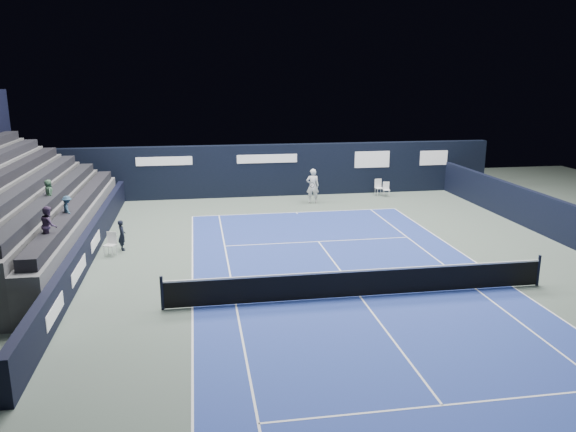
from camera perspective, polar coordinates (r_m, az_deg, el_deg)
name	(u,v)px	position (r m, az deg, el deg)	size (l,w,h in m)	color
ground	(344,276)	(20.71, 5.75, -6.08)	(48.00, 48.00, 0.00)	#4B594F
court_surface	(360,297)	(18.92, 7.33, -8.12)	(10.97, 23.77, 0.01)	navy
enclosure_wall_right	(544,215)	(28.32, 24.55, 0.12)	(0.30, 22.00, 1.80)	black
folding_chair_back_a	(378,184)	(34.62, 9.17, 3.19)	(0.48, 0.51, 1.00)	white
folding_chair_back_b	(386,188)	(34.41, 9.95, 2.80)	(0.43, 0.42, 0.87)	silver
line_judge_chair	(111,242)	(23.89, -17.56, -2.55)	(0.54, 0.54, 0.96)	silver
line_judge	(122,235)	(24.41, -16.52, -1.88)	(0.47, 0.31, 1.29)	black
court_markings	(360,296)	(18.92, 7.33, -8.11)	(11.03, 23.83, 0.00)	white
tennis_net	(361,282)	(18.74, 7.38, -6.69)	(12.90, 0.10, 1.10)	black
back_sponsor_wall	(283,170)	(34.10, -0.51, 4.72)	(26.00, 0.63, 3.10)	black
side_barrier_left	(91,242)	(24.02, -19.36, -2.47)	(0.33, 22.00, 1.20)	black
tennis_player	(313,186)	(32.03, 2.52, 3.07)	(0.77, 0.88, 1.98)	silver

